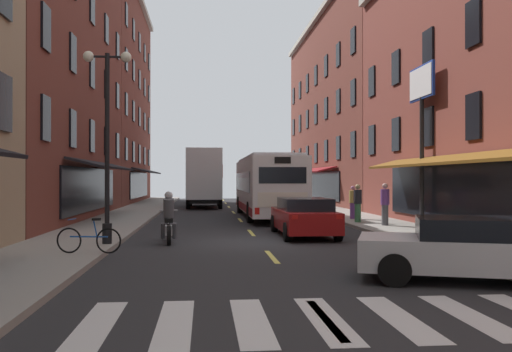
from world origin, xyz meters
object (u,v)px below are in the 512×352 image
(motorcycle_rider, at_px, (169,221))
(sedan_far, at_px, (471,248))
(billboard_sign, at_px, (422,107))
(pedestrian_far, at_px, (358,203))
(street_lamp_twin, at_px, (107,137))
(pedestrian_mid, at_px, (385,204))
(box_truck, at_px, (205,178))
(bicycle_near, at_px, (89,239))
(sedan_near, at_px, (304,216))
(transit_bus, at_px, (267,186))
(sedan_mid, at_px, (204,194))
(pedestrian_near, at_px, (353,201))

(motorcycle_rider, bearing_deg, sedan_far, -48.54)
(billboard_sign, height_order, sedan_far, billboard_sign)
(pedestrian_far, relative_size, street_lamp_twin, 0.29)
(billboard_sign, height_order, pedestrian_far, billboard_sign)
(pedestrian_mid, relative_size, street_lamp_twin, 0.31)
(billboard_sign, bearing_deg, box_truck, 116.17)
(motorcycle_rider, bearing_deg, bicycle_near, -118.27)
(bicycle_near, bearing_deg, sedan_near, 37.41)
(transit_bus, distance_m, sedan_mid, 20.08)
(bicycle_near, height_order, pedestrian_far, pedestrian_far)
(transit_bus, xyz_separation_m, sedan_mid, (-3.39, 19.77, -0.96))
(box_truck, distance_m, sedan_near, 20.46)
(bicycle_near, bearing_deg, pedestrian_near, 48.51)
(transit_bus, bearing_deg, pedestrian_near, -40.01)
(billboard_sign, distance_m, transit_bus, 9.93)
(motorcycle_rider, relative_size, pedestrian_near, 1.30)
(sedan_near, distance_m, pedestrian_mid, 4.74)
(street_lamp_twin, bearing_deg, sedan_mid, 85.04)
(sedan_mid, xyz_separation_m, street_lamp_twin, (-2.80, -32.32, 2.57))
(transit_bus, distance_m, pedestrian_far, 6.36)
(transit_bus, xyz_separation_m, bicycle_near, (-6.28, -14.69, -1.19))
(box_truck, bearing_deg, transit_bus, -72.35)
(sedan_near, distance_m, sedan_far, 9.14)
(billboard_sign, relative_size, sedan_far, 1.40)
(motorcycle_rider, height_order, pedestrian_mid, pedestrian_mid)
(motorcycle_rider, xyz_separation_m, bicycle_near, (-1.82, -3.38, -0.21))
(motorcycle_rider, bearing_deg, pedestrian_mid, 26.50)
(billboard_sign, bearing_deg, sedan_far, -107.51)
(pedestrian_near, bearing_deg, box_truck, 85.94)
(sedan_near, height_order, pedestrian_far, pedestrian_far)
(transit_bus, relative_size, bicycle_near, 7.07)
(sedan_mid, height_order, motorcycle_rider, motorcycle_rider)
(box_truck, relative_size, pedestrian_near, 4.82)
(transit_bus, distance_m, pedestrian_mid, 8.18)
(pedestrian_near, relative_size, pedestrian_mid, 0.91)
(sedan_far, bearing_deg, motorcycle_rider, 131.46)
(motorcycle_rider, bearing_deg, billboard_sign, 20.53)
(sedan_mid, relative_size, pedestrian_near, 2.98)
(transit_bus, relative_size, pedestrian_near, 7.55)
(sedan_near, xyz_separation_m, sedan_far, (1.77, -8.96, -0.04))
(transit_bus, relative_size, sedan_near, 2.51)
(motorcycle_rider, xyz_separation_m, street_lamp_twin, (-1.73, -1.25, 2.59))
(pedestrian_near, height_order, pedestrian_mid, pedestrian_mid)
(bicycle_near, xyz_separation_m, street_lamp_twin, (0.09, 2.14, 2.80))
(sedan_far, bearing_deg, billboard_sign, 72.49)
(sedan_far, relative_size, pedestrian_near, 2.95)
(sedan_far, distance_m, motorcycle_rider, 9.80)
(pedestrian_far, bearing_deg, sedan_near, -15.59)
(billboard_sign, xyz_separation_m, sedan_mid, (-8.91, 27.34, -4.25))
(box_truck, bearing_deg, pedestrian_mid, -66.78)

